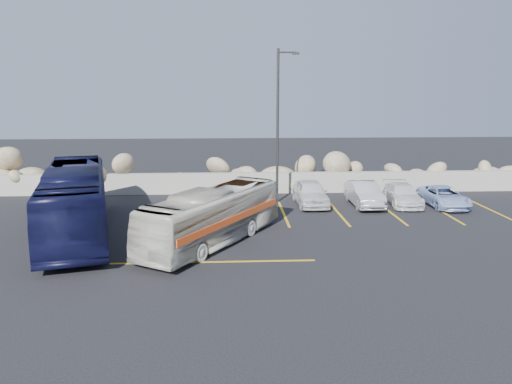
{
  "coord_description": "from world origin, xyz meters",
  "views": [
    {
      "loc": [
        0.05,
        -16.55,
        6.0
      ],
      "look_at": [
        1.09,
        4.0,
        1.72
      ],
      "focal_mm": 35.0,
      "sensor_mm": 36.0,
      "label": 1
    }
  ],
  "objects_px": {
    "vintage_bus": "(213,216)",
    "car_b": "(364,194)",
    "tour_coach": "(75,201)",
    "car_d": "(444,197)",
    "car_a": "(310,193)",
    "lamppost": "(279,122)",
    "car_c": "(403,195)"
  },
  "relations": [
    {
      "from": "vintage_bus",
      "to": "car_b",
      "type": "xyz_separation_m",
      "value": [
        7.62,
        6.03,
        -0.47
      ]
    },
    {
      "from": "tour_coach",
      "to": "car_d",
      "type": "bearing_deg",
      "value": -1.01
    },
    {
      "from": "vintage_bus",
      "to": "car_b",
      "type": "relative_size",
      "value": 2.07
    },
    {
      "from": "car_a",
      "to": "car_d",
      "type": "relative_size",
      "value": 1.04
    },
    {
      "from": "lamppost",
      "to": "car_b",
      "type": "relative_size",
      "value": 2.12
    },
    {
      "from": "tour_coach",
      "to": "car_c",
      "type": "bearing_deg",
      "value": 2.35
    },
    {
      "from": "lamppost",
      "to": "vintage_bus",
      "type": "distance_m",
      "value": 8.38
    },
    {
      "from": "vintage_bus",
      "to": "car_d",
      "type": "xyz_separation_m",
      "value": [
        11.7,
        5.67,
        -0.58
      ]
    },
    {
      "from": "car_b",
      "to": "car_d",
      "type": "distance_m",
      "value": 4.1
    },
    {
      "from": "tour_coach",
      "to": "car_b",
      "type": "xyz_separation_m",
      "value": [
        13.38,
        4.54,
        -0.8
      ]
    },
    {
      "from": "lamppost",
      "to": "car_b",
      "type": "height_order",
      "value": "lamppost"
    },
    {
      "from": "car_c",
      "to": "lamppost",
      "type": "bearing_deg",
      "value": 176.5
    },
    {
      "from": "lamppost",
      "to": "car_c",
      "type": "height_order",
      "value": "lamppost"
    },
    {
      "from": "lamppost",
      "to": "car_d",
      "type": "xyz_separation_m",
      "value": [
        8.49,
        -1.38,
        -3.78
      ]
    },
    {
      "from": "car_d",
      "to": "car_a",
      "type": "bearing_deg",
      "value": 172.87
    },
    {
      "from": "lamppost",
      "to": "car_a",
      "type": "height_order",
      "value": "lamppost"
    },
    {
      "from": "car_d",
      "to": "car_c",
      "type": "bearing_deg",
      "value": 164.52
    },
    {
      "from": "car_a",
      "to": "car_c",
      "type": "xyz_separation_m",
      "value": [
        4.85,
        -0.17,
        -0.12
      ]
    },
    {
      "from": "car_b",
      "to": "car_d",
      "type": "bearing_deg",
      "value": -5.45
    },
    {
      "from": "tour_coach",
      "to": "car_d",
      "type": "xyz_separation_m",
      "value": [
        17.47,
        4.18,
        -0.91
      ]
    },
    {
      "from": "vintage_bus",
      "to": "car_c",
      "type": "xyz_separation_m",
      "value": [
        9.7,
        6.17,
        -0.55
      ]
    },
    {
      "from": "car_b",
      "to": "car_d",
      "type": "relative_size",
      "value": 1.02
    },
    {
      "from": "car_a",
      "to": "car_b",
      "type": "relative_size",
      "value": 1.02
    },
    {
      "from": "vintage_bus",
      "to": "car_a",
      "type": "height_order",
      "value": "vintage_bus"
    },
    {
      "from": "car_d",
      "to": "vintage_bus",
      "type": "bearing_deg",
      "value": -155.73
    },
    {
      "from": "vintage_bus",
      "to": "car_a",
      "type": "xyz_separation_m",
      "value": [
        4.85,
        6.34,
        -0.44
      ]
    },
    {
      "from": "car_a",
      "to": "car_b",
      "type": "distance_m",
      "value": 2.78
    },
    {
      "from": "lamppost",
      "to": "tour_coach",
      "type": "relative_size",
      "value": 0.78
    },
    {
      "from": "tour_coach",
      "to": "car_c",
      "type": "relative_size",
      "value": 2.76
    },
    {
      "from": "lamppost",
      "to": "vintage_bus",
      "type": "bearing_deg",
      "value": -114.51
    },
    {
      "from": "tour_coach",
      "to": "lamppost",
      "type": "bearing_deg",
      "value": 17.29
    },
    {
      "from": "tour_coach",
      "to": "car_a",
      "type": "distance_m",
      "value": 11.7
    }
  ]
}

